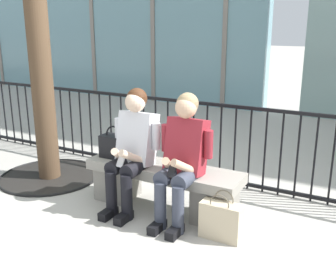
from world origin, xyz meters
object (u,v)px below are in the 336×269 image
object	(u,v)px
stone_bench	(163,183)
seated_person_companion	(182,155)
seated_person_with_phone	(132,146)
shopping_bag	(221,220)
handbag_on_bench	(114,146)

from	to	relation	value
stone_bench	seated_person_companion	xyz separation A→B (m)	(0.27, -0.13, 0.38)
stone_bench	seated_person_with_phone	size ratio (longest dim) A/B	1.32
stone_bench	shopping_bag	size ratio (longest dim) A/B	3.70
seated_person_with_phone	handbag_on_bench	bearing A→B (deg)	158.85
stone_bench	shopping_bag	distance (m)	0.79
stone_bench	seated_person_with_phone	distance (m)	0.48
seated_person_with_phone	seated_person_companion	xyz separation A→B (m)	(0.55, 0.00, 0.00)
seated_person_with_phone	handbag_on_bench	size ratio (longest dim) A/B	3.54
stone_bench	seated_person_companion	distance (m)	0.48
stone_bench	seated_person_with_phone	world-z (taller)	seated_person_with_phone
stone_bench	seated_person_companion	world-z (taller)	seated_person_companion
handbag_on_bench	shopping_bag	world-z (taller)	handbag_on_bench
shopping_bag	stone_bench	bearing A→B (deg)	159.38
stone_bench	shopping_bag	world-z (taller)	stone_bench
stone_bench	shopping_bag	xyz separation A→B (m)	(0.73, -0.27, -0.10)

